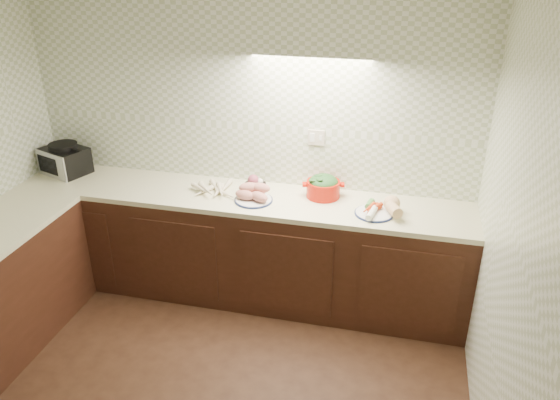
% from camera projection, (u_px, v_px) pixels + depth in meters
% --- Properties ---
extents(room, '(3.60, 3.60, 2.60)m').
position_uv_depth(room, '(140.00, 188.00, 2.62)').
color(room, black).
rests_on(room, ground).
extents(counter, '(3.60, 3.60, 0.90)m').
position_uv_depth(counter, '(114.00, 291.00, 3.87)').
color(counter, black).
rests_on(counter, ground).
extents(toaster_oven, '(0.44, 0.39, 0.26)m').
position_uv_depth(toaster_oven, '(65.00, 159.00, 4.60)').
color(toaster_oven, black).
rests_on(toaster_oven, counter).
extents(parsnip_pile, '(0.32, 0.31, 0.08)m').
position_uv_depth(parsnip_pile, '(213.00, 188.00, 4.29)').
color(parsnip_pile, beige).
rests_on(parsnip_pile, counter).
extents(sweet_potato_plate, '(0.29, 0.29, 0.13)m').
position_uv_depth(sweet_potato_plate, '(254.00, 194.00, 4.14)').
color(sweet_potato_plate, '#111C44').
rests_on(sweet_potato_plate, counter).
extents(onion_bowl, '(0.17, 0.17, 0.13)m').
position_uv_depth(onion_bowl, '(255.00, 185.00, 4.31)').
color(onion_bowl, black).
rests_on(onion_bowl, counter).
extents(dutch_oven, '(0.33, 0.31, 0.18)m').
position_uv_depth(dutch_oven, '(323.00, 186.00, 4.19)').
color(dutch_oven, '#B81103').
rests_on(dutch_oven, counter).
extents(veg_plate, '(0.36, 0.35, 0.13)m').
position_uv_depth(veg_plate, '(383.00, 207.00, 3.95)').
color(veg_plate, '#111C44').
rests_on(veg_plate, counter).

